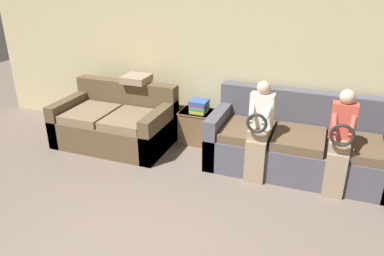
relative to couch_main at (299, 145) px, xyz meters
The scene contains 8 objects.
wall_back 1.52m from the couch_main, 154.29° to the left, with size 7.92×0.06×2.55m.
couch_main is the anchor object (origin of this frame).
couch_side 2.56m from the couch_main, behind, with size 1.60×0.98×0.84m.
child_left_seated 0.69m from the couch_main, 137.59° to the right, with size 0.28×0.37×1.20m.
child_right_seated 0.69m from the couch_main, 42.47° to the right, with size 0.27×0.37×1.20m.
side_shelf 1.46m from the couch_main, 169.28° to the left, with size 0.53×0.39×0.48m.
book_stack 1.48m from the couch_main, 169.25° to the left, with size 0.25×0.27×0.17m.
throw_pillow 2.45m from the couch_main, behind, with size 0.36×0.36×0.10m.
Camera 1 is at (1.31, -1.62, 2.40)m, focal length 35.00 mm.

